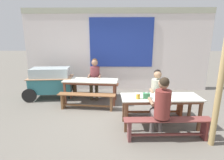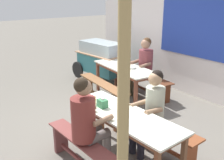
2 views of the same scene
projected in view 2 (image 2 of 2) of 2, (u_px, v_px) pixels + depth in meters
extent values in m
plane|color=#6A655B|center=(109.00, 125.00, 4.87)|extent=(40.00, 40.00, 0.00)
cube|color=silver|center=(200.00, 34.00, 5.82)|extent=(7.02, 0.12, 2.88)
cube|color=#223997|center=(206.00, 16.00, 5.53)|extent=(2.37, 0.03, 1.80)
cube|color=silver|center=(125.00, 67.00, 5.87)|extent=(1.75, 0.78, 0.03)
cube|color=brown|center=(125.00, 69.00, 5.88)|extent=(1.66, 0.72, 0.06)
cube|color=brown|center=(156.00, 93.00, 5.51)|extent=(0.06, 0.06, 0.66)
cube|color=brown|center=(136.00, 98.00, 5.25)|extent=(0.06, 0.06, 0.66)
cube|color=brown|center=(116.00, 74.00, 6.75)|extent=(0.06, 0.06, 0.66)
cube|color=brown|center=(98.00, 77.00, 6.49)|extent=(0.06, 0.06, 0.66)
cube|color=silver|center=(124.00, 115.00, 3.61)|extent=(1.85, 0.70, 0.03)
cube|color=brown|center=(124.00, 117.00, 3.62)|extent=(1.76, 0.64, 0.06)
cube|color=brown|center=(102.00, 115.00, 4.49)|extent=(0.06, 0.06, 0.66)
cube|color=brown|center=(77.00, 124.00, 4.20)|extent=(0.06, 0.06, 0.66)
cube|color=#572C19|center=(144.00, 75.00, 6.24)|extent=(1.70, 0.46, 0.02)
cube|color=#5E2B18|center=(165.00, 94.00, 5.73)|extent=(0.08, 0.27, 0.44)
cube|color=#503219|center=(127.00, 77.00, 6.90)|extent=(0.08, 0.27, 0.44)
cube|color=#572C19|center=(144.00, 89.00, 6.35)|extent=(1.40, 0.16, 0.04)
cube|color=brown|center=(103.00, 84.00, 5.67)|extent=(1.70, 0.41, 0.02)
cube|color=brown|center=(121.00, 105.00, 5.17)|extent=(0.08, 0.23, 0.44)
cube|color=brown|center=(88.00, 84.00, 6.33)|extent=(0.08, 0.23, 0.44)
cube|color=brown|center=(103.00, 98.00, 5.78)|extent=(1.40, 0.16, 0.04)
cube|color=brown|center=(151.00, 121.00, 4.04)|extent=(1.69, 0.39, 0.03)
cube|color=brown|center=(190.00, 155.00, 3.59)|extent=(0.07, 0.26, 0.44)
cube|color=brown|center=(120.00, 118.00, 4.64)|extent=(0.07, 0.26, 0.44)
cube|color=brown|center=(150.00, 140.00, 4.15)|extent=(1.40, 0.11, 0.04)
cube|color=brown|center=(90.00, 147.00, 3.36)|extent=(1.82, 0.33, 0.02)
cube|color=brown|center=(61.00, 138.00, 4.01)|extent=(0.07, 0.21, 0.44)
cube|color=teal|center=(102.00, 63.00, 7.21)|extent=(1.41, 0.81, 0.50)
cube|color=silver|center=(102.00, 48.00, 7.08)|extent=(1.27, 0.73, 0.33)
cube|color=#AB7E5B|center=(102.00, 54.00, 7.13)|extent=(1.50, 0.90, 0.02)
cylinder|color=black|center=(98.00, 65.00, 7.96)|extent=(0.46, 0.10, 0.46)
cylinder|color=black|center=(78.00, 70.00, 7.49)|extent=(0.46, 0.10, 0.46)
cylinder|color=#333333|center=(117.00, 81.00, 6.89)|extent=(0.05, 0.05, 0.23)
cylinder|color=#3F3F3F|center=(124.00, 64.00, 6.56)|extent=(0.10, 0.68, 0.04)
cylinder|color=#22212B|center=(133.00, 139.00, 3.95)|extent=(0.11, 0.11, 0.46)
cylinder|color=#22212B|center=(141.00, 144.00, 3.82)|extent=(0.11, 0.11, 0.46)
cylinder|color=#22212B|center=(142.00, 119.00, 3.96)|extent=(0.14, 0.37, 0.13)
cylinder|color=#22212B|center=(150.00, 124.00, 3.82)|extent=(0.14, 0.37, 0.13)
cylinder|color=#B3B8A3|center=(155.00, 103.00, 3.90)|extent=(0.28, 0.28, 0.51)
sphere|color=#A67E5D|center=(155.00, 79.00, 3.77)|extent=(0.20, 0.20, 0.20)
sphere|color=black|center=(157.00, 76.00, 3.78)|extent=(0.18, 0.18, 0.18)
cylinder|color=#A67E5D|center=(139.00, 104.00, 3.93)|extent=(0.08, 0.30, 0.07)
cylinder|color=#A67E5D|center=(154.00, 111.00, 3.68)|extent=(0.08, 0.31, 0.10)
cylinder|color=#69605E|center=(107.00, 151.00, 3.67)|extent=(0.11, 0.11, 0.46)
cylinder|color=#69605E|center=(99.00, 145.00, 3.79)|extent=(0.11, 0.11, 0.46)
cylinder|color=#69605E|center=(98.00, 137.00, 3.48)|extent=(0.16, 0.36, 0.13)
cylinder|color=#69605E|center=(90.00, 132.00, 3.60)|extent=(0.16, 0.36, 0.13)
cylinder|color=maroon|center=(83.00, 119.00, 3.35)|extent=(0.31, 0.31, 0.57)
sphere|color=#906B51|center=(84.00, 87.00, 3.23)|extent=(0.21, 0.21, 0.21)
sphere|color=#2D2319|center=(81.00, 85.00, 3.20)|extent=(0.19, 0.19, 0.19)
cylinder|color=#906B51|center=(103.00, 120.00, 3.34)|extent=(0.10, 0.31, 0.08)
cylinder|color=#906B51|center=(86.00, 111.00, 3.59)|extent=(0.10, 0.31, 0.11)
cylinder|color=#443C29|center=(131.00, 86.00, 6.16)|extent=(0.11, 0.11, 0.46)
cylinder|color=#443C29|center=(136.00, 89.00, 6.02)|extent=(0.11, 0.11, 0.46)
cylinder|color=#443C29|center=(137.00, 73.00, 6.17)|extent=(0.14, 0.40, 0.13)
cylinder|color=#443C29|center=(142.00, 75.00, 6.03)|extent=(0.14, 0.40, 0.13)
cylinder|color=brown|center=(146.00, 62.00, 6.11)|extent=(0.32, 0.32, 0.56)
sphere|color=#946A52|center=(146.00, 44.00, 5.97)|extent=(0.22, 0.22, 0.22)
sphere|color=#4C331E|center=(147.00, 42.00, 5.97)|extent=(0.20, 0.20, 0.20)
cylinder|color=#946A52|center=(135.00, 62.00, 6.16)|extent=(0.07, 0.31, 0.10)
cylinder|color=#946A52|center=(145.00, 65.00, 5.88)|extent=(0.07, 0.31, 0.10)
cube|color=#388051|center=(102.00, 103.00, 3.79)|extent=(0.14, 0.11, 0.12)
cube|color=white|center=(102.00, 99.00, 3.77)|extent=(0.06, 0.03, 0.02)
cylinder|color=gold|center=(93.00, 100.00, 3.92)|extent=(0.09, 0.09, 0.11)
cylinder|color=white|center=(93.00, 96.00, 3.90)|extent=(0.08, 0.08, 0.02)
cylinder|color=silver|center=(132.00, 68.00, 5.73)|extent=(0.17, 0.17, 0.04)
cylinder|color=tan|center=(123.00, 120.00, 2.38)|extent=(0.11, 0.11, 2.45)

